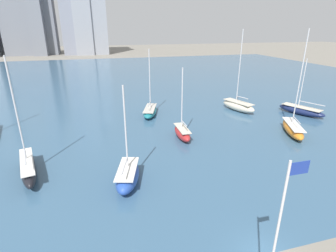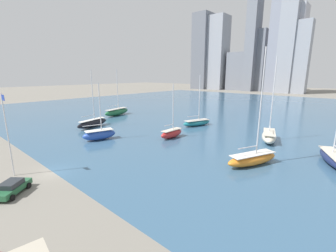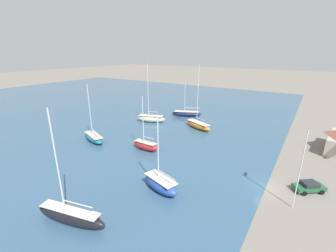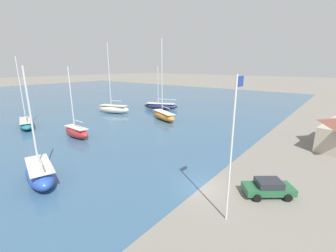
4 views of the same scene
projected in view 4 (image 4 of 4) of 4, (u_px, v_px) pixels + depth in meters
name	position (u px, v px, depth m)	size (l,w,h in m)	color
ground_plane	(201.00, 187.00, 21.27)	(500.00, 500.00, 0.00)	gray
flag_pole	(232.00, 146.00, 15.44)	(1.24, 0.14, 10.67)	silver
sailboat_cream	(114.00, 109.00, 54.28)	(5.05, 8.67, 16.20)	beige
sailboat_blue	(40.00, 173.00, 21.77)	(4.12, 6.95, 11.20)	#284CA8
sailboat_red	(76.00, 132.00, 35.77)	(1.95, 6.06, 11.05)	#B72828
sailboat_orange	(164.00, 115.00, 47.62)	(5.55, 8.92, 16.42)	orange
sailboat_navy	(161.00, 106.00, 59.28)	(6.00, 9.39, 11.01)	#19234C
sailboat_teal	(26.00, 123.00, 41.59)	(4.98, 8.51, 12.77)	#1E757F
parked_sedan_green	(268.00, 187.00, 19.79)	(4.11, 4.46, 1.48)	#235B38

